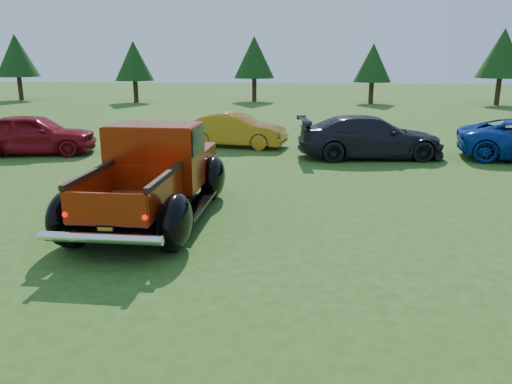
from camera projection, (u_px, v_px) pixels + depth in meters
ground at (237, 238)px, 9.68m from camera, size 120.00×120.00×0.00m
tree_far_west at (16, 56)px, 39.76m from camera, size 3.33×3.33×5.20m
tree_west at (134, 61)px, 37.91m from camera, size 2.94×2.94×4.60m
tree_mid_left at (254, 57)px, 38.86m from camera, size 3.20×3.20×5.00m
tree_mid_right at (373, 63)px, 37.11m from camera, size 2.82×2.82×4.40m
tree_east at (503, 53)px, 35.55m from camera, size 3.46×3.46×5.40m
pickup_truck at (156, 172)px, 10.98m from camera, size 2.59×5.45×2.01m
show_car_red at (33, 134)px, 17.89m from camera, size 4.55×2.50×1.47m
show_car_yellow at (235, 130)px, 19.42m from camera, size 4.12×2.01×1.30m
show_car_grey at (370, 137)px, 17.28m from camera, size 5.22×2.66×1.45m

